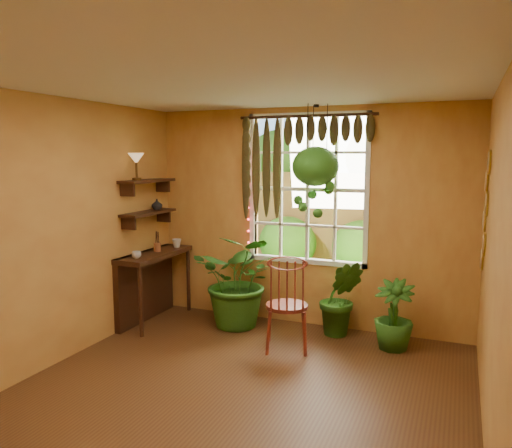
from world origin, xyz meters
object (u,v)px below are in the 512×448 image
Objects in this scene: windsor_chair at (287,318)px; potted_plant_mid at (341,298)px; potted_plant_left at (240,280)px; hanging_basket at (315,172)px; counter_ledge at (148,278)px.

potted_plant_mid is at bearing 36.96° from windsor_chair.
potted_plant_left is 1.61m from hanging_basket.
counter_ledge is 2.00m from windsor_chair.
hanging_basket is at bearing 13.76° from potted_plant_left.
hanging_basket reaches higher than potted_plant_left.
windsor_chair is 0.94× the size of hanging_basket.
hanging_basket is at bearing 172.05° from potted_plant_mid.
windsor_chair reaches higher than potted_plant_mid.
potted_plant_left reaches higher than potted_plant_mid.
windsor_chair is at bearing -32.42° from potted_plant_left.
potted_plant_mid is at bearing -7.95° from hanging_basket.
potted_plant_left is 1.24m from potted_plant_mid.
windsor_chair is at bearing -97.84° from hanging_basket.
counter_ledge is 1.22m from potted_plant_left.
potted_plant_left is 0.90× the size of hanging_basket.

